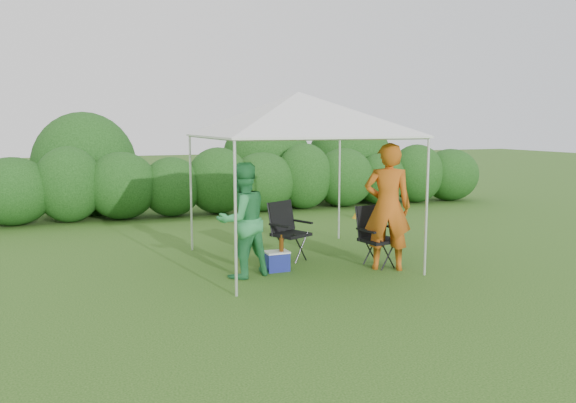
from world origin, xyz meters
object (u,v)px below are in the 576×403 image
object	(u,v)px
canopy	(298,115)
chair_left	(287,227)
chair_right	(376,232)
man	(388,207)
woman	(242,220)
cooler	(277,261)

from	to	relation	value
canopy	chair_left	bearing A→B (deg)	109.96
chair_left	chair_right	bearing A→B (deg)	-63.10
chair_right	man	xyz separation A→B (m)	(0.04, -0.29, 0.46)
woman	cooler	bearing A→B (deg)	175.51
woman	cooler	distance (m)	0.94
chair_right	chair_left	world-z (taller)	chair_left
chair_left	woman	distance (m)	1.38
woman	cooler	xyz separation A→B (m)	(0.60, 0.13, -0.71)
chair_right	woman	bearing A→B (deg)	167.53
man	cooler	distance (m)	1.95
chair_right	woman	xyz separation A→B (m)	(-2.24, 0.10, 0.32)
cooler	man	bearing A→B (deg)	-18.06
chair_left	cooler	distance (m)	0.92
chair_left	cooler	world-z (taller)	chair_left
chair_left	woman	world-z (taller)	woman
man	chair_left	bearing A→B (deg)	-17.42
canopy	woman	world-z (taller)	canopy
chair_left	man	size ratio (longest dim) A/B	0.49
canopy	woman	bearing A→B (deg)	-153.19
man	woman	size ratio (longest dim) A/B	1.16
man	cooler	size ratio (longest dim) A/B	5.35
man	woman	world-z (taller)	man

